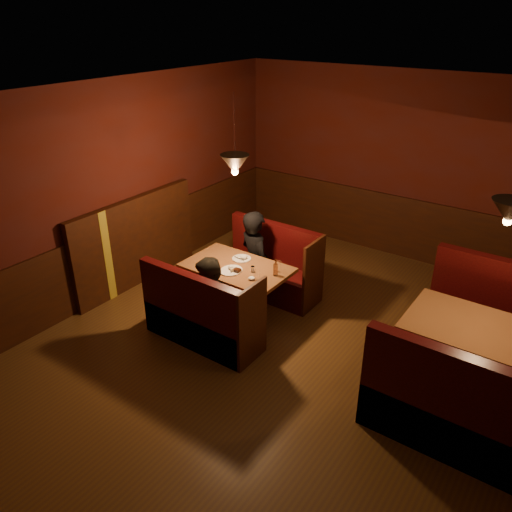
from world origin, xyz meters
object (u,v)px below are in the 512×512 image
Objects in this scene: main_bench_far at (271,271)px; main_bench_near at (201,321)px; second_bench_far at (495,326)px; second_bench_near at (452,416)px; main_table at (238,278)px; diner_a at (255,243)px; diner_b at (211,287)px; second_table at (477,345)px.

main_bench_near is (0.00, -1.52, 0.00)m from main_bench_far.
second_bench_far is at bearing 5.94° from main_bench_far.
main_table is at bearing 167.20° from second_bench_near.
diner_a is at bearing 102.08° from main_table.
main_table is 0.80m from main_bench_far.
diner_b is (0.04, -0.57, 0.15)m from main_table.
diner_b reaches higher than second_bench_far.
second_table is 0.90× the size of second_bench_near.
second_bench_far is at bearing -147.33° from diner_a.
second_bench_near is at bearing -12.80° from main_table.
main_bench_far is 1.05× the size of diner_b.
main_table reaches higher than second_table.
main_bench_near is 0.43m from diner_b.
main_bench_far and main_bench_near have the same top height.
diner_b is at bearing 121.15° from diner_a.
second_table is (2.87, 0.96, 0.28)m from main_bench_near.
diner_a is 1.15× the size of diner_b.
main_bench_far is 2.92m from second_bench_far.
diner_a reaches higher than main_bench_near.
diner_b reaches higher than main_bench_near.
diner_b reaches higher than main_bench_far.
second_bench_far reaches higher than main_table.
second_bench_near is 3.30m from diner_a.
second_bench_near is (0.03, -0.86, -0.24)m from second_table.
main_bench_far is at bearing 90.00° from main_bench_near.
main_bench_near reaches higher than second_table.
diner_a reaches higher than second_bench_near.
diner_a is at bearing -122.74° from main_bench_far.
second_table is 0.90m from second_bench_far.
main_table is 0.62m from diner_a.
main_table is 0.91× the size of main_bench_far.
second_bench_near is (2.92, -0.66, -0.19)m from main_table.
diner_b reaches higher than second_table.
main_bench_far is 0.92× the size of second_bench_near.
main_table is 2.89m from second_table.
main_bench_far is 2.94m from second_table.
second_table is at bearing -11.04° from main_bench_far.
diner_b is (-2.88, 0.09, 0.34)m from second_bench_near.
main_table is 3.00m from second_bench_near.
main_table is 0.95× the size of diner_b.
main_bench_far reaches higher than second_table.
second_bench_near is 2.90m from diner_b.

